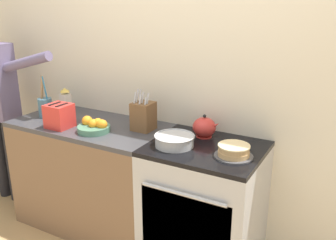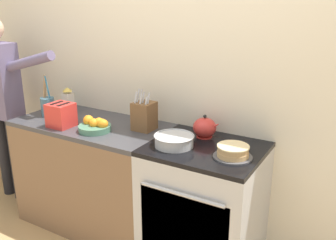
{
  "view_description": "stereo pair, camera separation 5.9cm",
  "coord_description": "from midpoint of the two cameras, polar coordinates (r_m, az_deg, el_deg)",
  "views": [
    {
      "loc": [
        1.19,
        -1.8,
        1.83
      ],
      "look_at": [
        0.04,
        0.28,
        1.04
      ],
      "focal_mm": 40.0,
      "sensor_mm": 36.0,
      "label": 1
    },
    {
      "loc": [
        1.24,
        -1.77,
        1.83
      ],
      "look_at": [
        0.04,
        0.28,
        1.04
      ],
      "focal_mm": 40.0,
      "sensor_mm": 36.0,
      "label": 2
    }
  ],
  "objects": [
    {
      "name": "toaster",
      "position": [
        2.91,
        -16.79,
        0.61
      ],
      "size": [
        0.19,
        0.17,
        0.18
      ],
      "color": "red",
      "rests_on": "counter_cabinet"
    },
    {
      "name": "wall_back",
      "position": [
        2.77,
        2.37,
        7.32
      ],
      "size": [
        8.0,
        0.04,
        2.6
      ],
      "color": "silver",
      "rests_on": "ground_plane"
    },
    {
      "name": "milk_carton",
      "position": [
        3.2,
        -15.83,
        2.62
      ],
      "size": [
        0.07,
        0.07,
        0.23
      ],
      "color": "white",
      "rests_on": "counter_cabinet"
    },
    {
      "name": "mixing_bowl",
      "position": [
        2.46,
        0.29,
        -3.13
      ],
      "size": [
        0.27,
        0.27,
        0.08
      ],
      "color": "#B7BABF",
      "rests_on": "stove_range"
    },
    {
      "name": "stove_range",
      "position": [
        2.67,
        4.82,
        -12.95
      ],
      "size": [
        0.75,
        0.66,
        0.89
      ],
      "color": "#B7BABF",
      "rests_on": "ground_plane"
    },
    {
      "name": "utensil_crock",
      "position": [
        3.21,
        -18.72,
        1.91
      ],
      "size": [
        0.11,
        0.11,
        0.34
      ],
      "color": "#477084",
      "rests_on": "counter_cabinet"
    },
    {
      "name": "counter_cabinet",
      "position": [
        3.14,
        -11.91,
        -8.18
      ],
      "size": [
        1.22,
        0.63,
        0.89
      ],
      "color": "brown",
      "rests_on": "ground_plane"
    },
    {
      "name": "tea_kettle",
      "position": [
        2.62,
        4.93,
        -1.12
      ],
      "size": [
        0.2,
        0.16,
        0.16
      ],
      "color": "red",
      "rests_on": "stove_range"
    },
    {
      "name": "knife_block",
      "position": [
        2.74,
        -4.4,
        0.63
      ],
      "size": [
        0.14,
        0.15,
        0.3
      ],
      "color": "brown",
      "rests_on": "counter_cabinet"
    },
    {
      "name": "fruit_bowl",
      "position": [
        2.77,
        -11.71,
        -0.95
      ],
      "size": [
        0.24,
        0.24,
        0.1
      ],
      "color": "#4C7F66",
      "rests_on": "counter_cabinet"
    },
    {
      "name": "layer_cake",
      "position": [
        2.32,
        9.26,
        -4.74
      ],
      "size": [
        0.24,
        0.24,
        0.08
      ],
      "color": "#4C4C51",
      "rests_on": "stove_range"
    }
  ]
}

